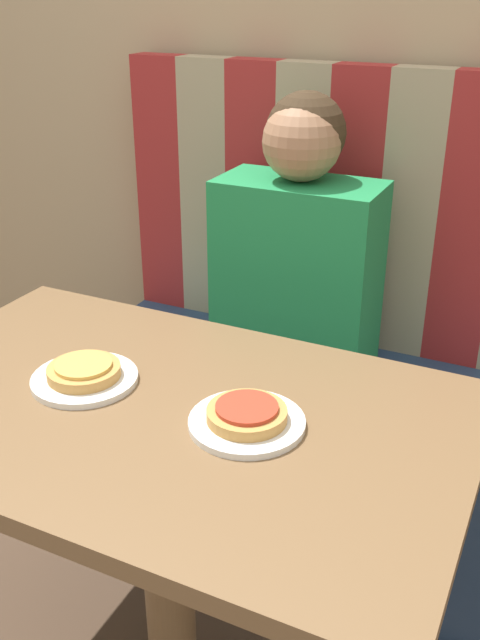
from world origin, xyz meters
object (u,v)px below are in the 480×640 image
person (298,246)px  pizza_left (84,370)px  plate_left (85,379)px  pizza_right (247,413)px  plate_right (247,423)px

person → pizza_left: size_ratio=5.16×
plate_left → pizza_left: size_ratio=1.46×
pizza_left → pizza_right: size_ratio=1.00×
pizza_left → person: bearing=75.7°
plate_left → plate_right: 0.33m
plate_right → pizza_right: (0.00, 0.00, 0.02)m
person → plate_left: bearing=-104.3°
plate_left → pizza_right: pizza_right is taller
person → pizza_right: person is taller
plate_left → plate_right: same height
person → pizza_right: 0.67m
plate_right → pizza_right: pizza_right is taller
person → pizza_right: bearing=-75.7°
plate_left → pizza_left: pizza_left is taller
plate_right → pizza_right: bearing=0.0°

